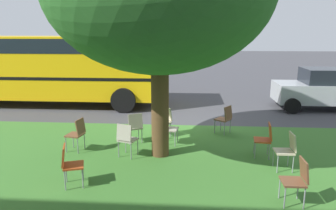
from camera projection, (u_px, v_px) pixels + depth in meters
The scene contains 14 objects.
ground at pixel (186, 124), 10.92m from camera, with size 80.00×80.00×0.00m, color #424247.
grass_verge at pixel (184, 161), 7.81m from camera, with size 48.00×6.00×0.01m, color #3D752D.
chair_0 at pixel (77, 132), 8.34m from camera, with size 0.49×0.48×0.88m.
chair_1 at pixel (126, 138), 7.92m from camera, with size 0.53×0.53×0.88m.
chair_2 at pixel (164, 119), 9.55m from camera, with size 0.58×0.58×0.88m.
chair_3 at pixel (287, 148), 7.19m from camera, with size 0.43×0.43×0.88m.
chair_4 at pixel (70, 162), 6.44m from camera, with size 0.53×0.52×0.88m.
chair_5 at pixel (265, 137), 7.94m from camera, with size 0.47×0.47×0.88m.
chair_6 at pixel (168, 126), 8.86m from camera, with size 0.48×0.48×0.88m.
chair_7 at pixel (297, 178), 5.75m from camera, with size 0.42×0.42×0.88m.
chair_8 at pixel (135, 125), 8.93m from camera, with size 0.55×0.56×0.88m.
chair_9 at pixel (225, 117), 9.76m from camera, with size 0.58×0.58×0.88m.
parked_car at pixel (324, 89), 12.78m from camera, with size 3.70×1.92×1.65m.
school_bus at pixel (36, 63), 13.51m from camera, with size 10.40×2.80×2.88m.
Camera 1 is at (-0.14, 10.50, 3.13)m, focal length 33.99 mm.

